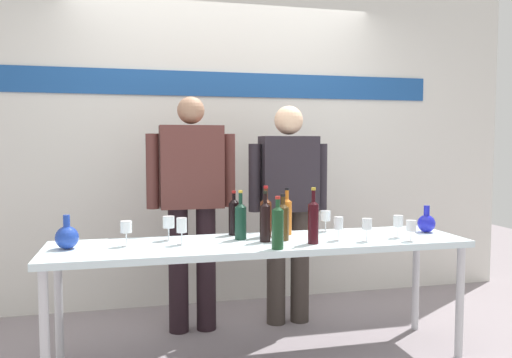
{
  "coord_description": "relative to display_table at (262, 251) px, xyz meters",
  "views": [
    {
      "loc": [
        -0.76,
        -2.97,
        1.35
      ],
      "look_at": [
        0.0,
        0.15,
        1.12
      ],
      "focal_mm": 35.64,
      "sensor_mm": 36.0,
      "label": 1
    }
  ],
  "objects": [
    {
      "name": "wine_bottle_1",
      "position": [
        0.28,
        -0.15,
        0.2
      ],
      "size": [
        0.06,
        0.06,
        0.34
      ],
      "color": "black",
      "rests_on": "display_table"
    },
    {
      "name": "wine_bottle_2",
      "position": [
        -0.12,
        0.25,
        0.18
      ],
      "size": [
        0.07,
        0.07,
        0.29
      ],
      "color": "black",
      "rests_on": "display_table"
    },
    {
      "name": "wine_bottle_5",
      "position": [
        -0.11,
        0.08,
        0.18
      ],
      "size": [
        0.07,
        0.07,
        0.31
      ],
      "color": "#123425",
      "rests_on": "display_table"
    },
    {
      "name": "wine_bottle_3",
      "position": [
        0.13,
        -0.01,
        0.18
      ],
      "size": [
        0.07,
        0.07,
        0.29
      ],
      "color": "#422E12",
      "rests_on": "display_table"
    },
    {
      "name": "presenter_right",
      "position": [
        0.36,
        0.61,
        0.24
      ],
      "size": [
        0.6,
        0.22,
        1.62
      ],
      "color": "#38302A",
      "rests_on": "ground"
    },
    {
      "name": "wine_glass_right_3",
      "position": [
        0.5,
        0.23,
        0.16
      ],
      "size": [
        0.07,
        0.07,
        0.14
      ],
      "color": "white",
      "rests_on": "display_table"
    },
    {
      "name": "wine_glass_right_2",
      "position": [
        0.87,
        -0.09,
        0.16
      ],
      "size": [
        0.06,
        0.06,
        0.14
      ],
      "color": "white",
      "rests_on": "display_table"
    },
    {
      "name": "wine_bottle_6",
      "position": [
        0.06,
        0.13,
        0.19
      ],
      "size": [
        0.07,
        0.07,
        0.33
      ],
      "color": "#542612",
      "rests_on": "display_table"
    },
    {
      "name": "wine_glass_right_4",
      "position": [
        0.89,
        -0.22,
        0.15
      ],
      "size": [
        0.06,
        0.06,
        0.13
      ],
      "color": "white",
      "rests_on": "display_table"
    },
    {
      "name": "wine_glass_right_0",
      "position": [
        0.46,
        -0.09,
        0.16
      ],
      "size": [
        0.06,
        0.06,
        0.15
      ],
      "color": "white",
      "rests_on": "display_table"
    },
    {
      "name": "wine_glass_right_1",
      "position": [
        0.62,
        -0.16,
        0.16
      ],
      "size": [
        0.06,
        0.06,
        0.14
      ],
      "color": "white",
      "rests_on": "display_table"
    },
    {
      "name": "wine_bottle_0",
      "position": [
        0.21,
        0.18,
        0.19
      ],
      "size": [
        0.06,
        0.06,
        0.31
      ],
      "color": "#CE681C",
      "rests_on": "display_table"
    },
    {
      "name": "presenter_left",
      "position": [
        -0.36,
        0.61,
        0.27
      ],
      "size": [
        0.63,
        0.22,
        1.67
      ],
      "color": "black",
      "rests_on": "ground"
    },
    {
      "name": "wine_glass_left_2",
      "position": [
        -0.55,
        0.16,
        0.17
      ],
      "size": [
        0.07,
        0.07,
        0.15
      ],
      "color": "white",
      "rests_on": "display_table"
    },
    {
      "name": "wine_bottle_7",
      "position": [
        0.03,
        -0.25,
        0.19
      ],
      "size": [
        0.07,
        0.07,
        0.3
      ],
      "color": "#163D1F",
      "rests_on": "display_table"
    },
    {
      "name": "display_table",
      "position": [
        0.0,
        0.0,
        0.0
      ],
      "size": [
        2.55,
        0.61,
        0.75
      ],
      "color": "silver",
      "rests_on": "ground"
    },
    {
      "name": "back_wall",
      "position": [
        0.0,
        1.27,
        0.81
      ],
      "size": [
        5.22,
        0.11,
        3.0
      ],
      "color": "silver",
      "rests_on": "ground"
    },
    {
      "name": "wine_glass_left_1",
      "position": [
        -0.8,
        0.04,
        0.17
      ],
      "size": [
        0.07,
        0.07,
        0.15
      ],
      "color": "white",
      "rests_on": "display_table"
    },
    {
      "name": "decanter_blue_right",
      "position": [
        1.15,
        0.04,
        0.12
      ],
      "size": [
        0.12,
        0.12,
        0.18
      ],
      "color": "#1D21B9",
      "rests_on": "display_table"
    },
    {
      "name": "wine_glass_left_0",
      "position": [
        -0.49,
        0.01,
        0.17
      ],
      "size": [
        0.06,
        0.06,
        0.16
      ],
      "color": "white",
      "rests_on": "display_table"
    },
    {
      "name": "wine_bottle_4",
      "position": [
        0.02,
        -0.02,
        0.19
      ],
      "size": [
        0.07,
        0.07,
        0.31
      ],
      "color": "black",
      "rests_on": "display_table"
    },
    {
      "name": "decanter_blue_left",
      "position": [
        -1.13,
        0.04,
        0.13
      ],
      "size": [
        0.13,
        0.13,
        0.19
      ],
      "color": "#1D3B9F",
      "rests_on": "display_table"
    }
  ]
}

